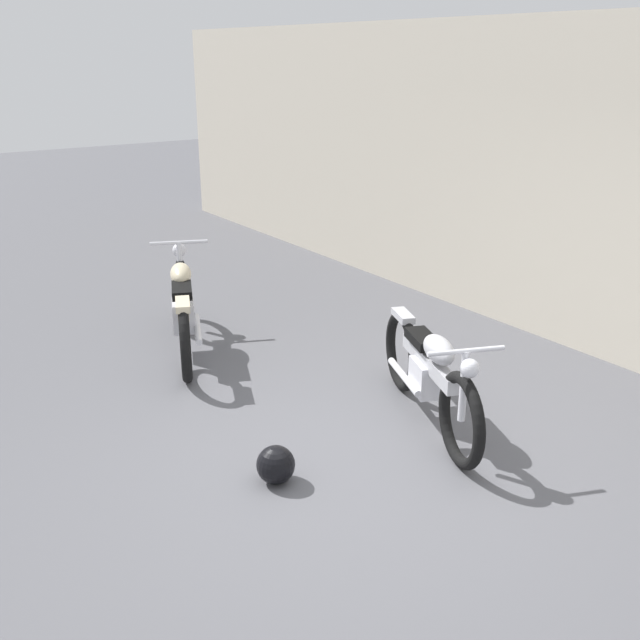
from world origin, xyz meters
The scene contains 4 objects.
ground_plane centered at (0.00, 0.00, 0.00)m, with size 40.00×40.00×0.00m, color #56565B.
helmet centered at (-0.18, -0.59, 0.14)m, with size 0.28×0.28×0.28m, color black.
motorcycle_silver centered at (-0.22, 0.89, 0.44)m, with size 1.93×0.95×0.92m.
motorcycle_cream centered at (-2.77, -0.06, 0.47)m, with size 2.03×1.05×0.97m.
Camera 1 is at (3.66, -2.89, 2.86)m, focal length 41.11 mm.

